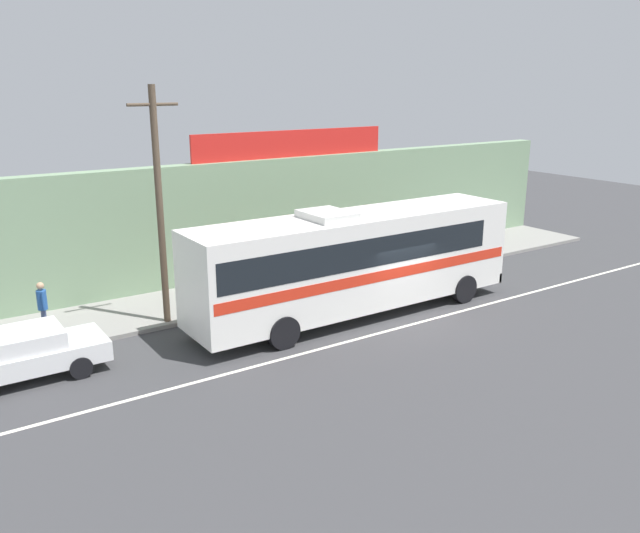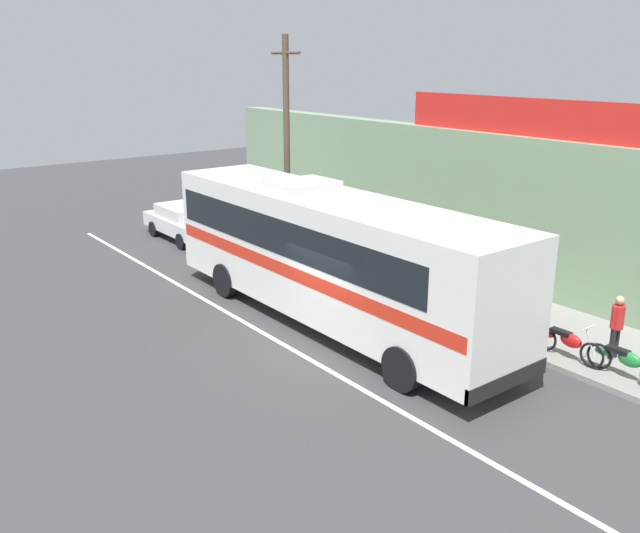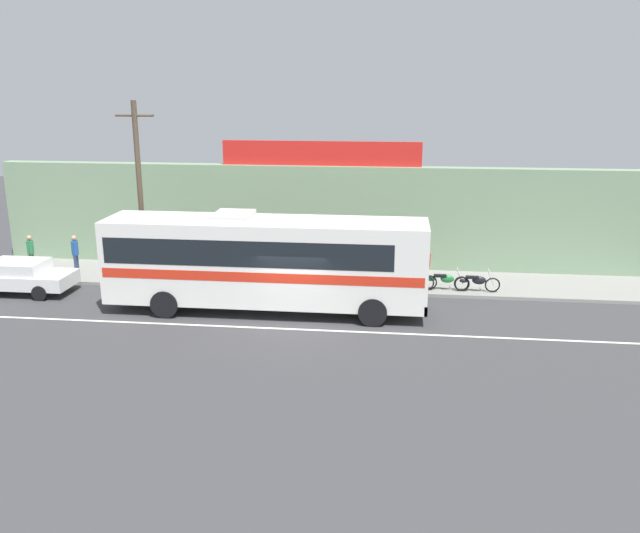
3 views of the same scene
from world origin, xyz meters
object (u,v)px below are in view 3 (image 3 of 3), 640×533
(intercity_bus, at_px, (263,258))
(parked_car, at_px, (20,276))
(utility_pole, at_px, (140,191))
(motorcycle_red, at_px, (445,280))
(motorcycle_blue, at_px, (411,280))
(pedestrian_near_shop, at_px, (75,251))
(motorcycle_black, at_px, (477,282))
(pedestrian_far_left, at_px, (31,250))
(pedestrian_by_curb, at_px, (427,263))

(intercity_bus, bearing_deg, parked_car, 174.59)
(utility_pole, distance_m, motorcycle_red, 13.19)
(motorcycle_blue, height_order, pedestrian_near_shop, pedestrian_near_shop)
(parked_car, xyz_separation_m, pedestrian_near_shop, (1.09, 2.70, 0.41))
(utility_pole, bearing_deg, pedestrian_near_shop, 164.70)
(utility_pole, relative_size, motorcycle_black, 4.13)
(intercity_bus, bearing_deg, utility_pole, 154.76)
(pedestrian_far_left, bearing_deg, pedestrian_by_curb, 0.08)
(pedestrian_near_shop, bearing_deg, parked_car, -111.99)
(utility_pole, relative_size, pedestrian_far_left, 4.61)
(utility_pole, distance_m, pedestrian_by_curb, 12.41)
(parked_car, distance_m, pedestrian_by_curb, 16.94)
(utility_pole, relative_size, pedestrian_near_shop, 4.43)
(pedestrian_by_curb, xyz_separation_m, pedestrian_near_shop, (-15.62, -0.09, 0.10))
(motorcycle_blue, height_order, motorcycle_red, same)
(parked_car, xyz_separation_m, motorcycle_black, (18.72, 1.90, -0.17))
(pedestrian_by_curb, relative_size, pedestrian_near_shop, 0.91)
(utility_pole, xyz_separation_m, motorcycle_red, (12.71, 0.27, -3.52))
(motorcycle_red, bearing_deg, utility_pole, -178.80)
(motorcycle_black, height_order, pedestrian_by_curb, pedestrian_by_curb)
(intercity_bus, relative_size, motorcycle_blue, 6.47)
(motorcycle_black, height_order, pedestrian_far_left, pedestrian_far_left)
(pedestrian_by_curb, xyz_separation_m, pedestrian_far_left, (-17.78, -0.02, 0.06))
(parked_car, xyz_separation_m, pedestrian_by_curb, (16.71, 2.79, 0.31))
(pedestrian_near_shop, bearing_deg, motorcycle_red, -2.54)
(intercity_bus, height_order, motorcycle_black, intercity_bus)
(motorcycle_blue, distance_m, pedestrian_near_shop, 14.98)
(intercity_bus, bearing_deg, motorcycle_blue, 27.11)
(pedestrian_near_shop, relative_size, pedestrian_far_left, 1.04)
(intercity_bus, bearing_deg, pedestrian_by_curb, 31.10)
(utility_pole, bearing_deg, intercity_bus, -25.24)
(motorcycle_blue, bearing_deg, pedestrian_by_curb, 53.91)
(motorcycle_blue, xyz_separation_m, motorcycle_red, (1.39, 0.10, 0.00))
(pedestrian_far_left, bearing_deg, parked_car, -68.84)
(motorcycle_red, bearing_deg, pedestrian_near_shop, 177.46)
(utility_pole, distance_m, motorcycle_blue, 11.85)
(intercity_bus, relative_size, pedestrian_far_left, 7.29)
(motorcycle_black, xyz_separation_m, pedestrian_far_left, (-19.79, 0.87, 0.53))
(parked_car, height_order, motorcycle_red, parked_car)
(motorcycle_black, relative_size, pedestrian_by_curb, 1.17)
(parked_car, xyz_separation_m, pedestrian_far_left, (-1.07, 2.77, 0.36))
(intercity_bus, distance_m, utility_pole, 6.64)
(utility_pole, bearing_deg, pedestrian_far_left, 169.64)
(parked_car, bearing_deg, pedestrian_by_curb, 9.48)
(pedestrian_by_curb, bearing_deg, pedestrian_far_left, -179.92)
(motorcycle_blue, bearing_deg, motorcycle_red, 3.99)
(parked_car, relative_size, pedestrian_by_curb, 2.72)
(motorcycle_red, bearing_deg, intercity_bus, -157.03)
(intercity_bus, distance_m, pedestrian_far_left, 12.15)
(motorcycle_blue, bearing_deg, utility_pole, -179.14)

